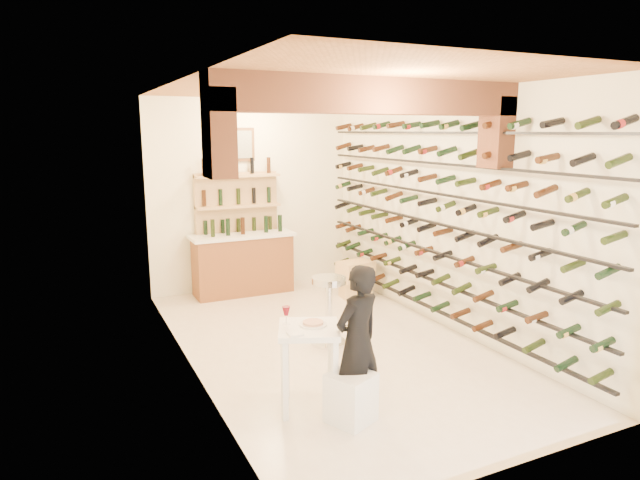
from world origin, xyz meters
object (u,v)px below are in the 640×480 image
at_px(wine_rack, 433,216).
at_px(white_stool, 351,397).
at_px(chrome_barstool, 329,306).
at_px(tasting_table, 309,342).
at_px(person, 358,341).
at_px(crate_lower, 355,289).
at_px(back_counter, 243,262).

bearing_deg(wine_rack, white_stool, -140.91).
height_order(wine_rack, chrome_barstool, wine_rack).
bearing_deg(tasting_table, wine_rack, 52.60).
distance_m(tasting_table, person, 0.48).
relative_size(white_stool, crate_lower, 1.01).
xyz_separation_m(wine_rack, white_stool, (-2.21, -1.80, -1.31)).
distance_m(white_stool, crate_lower, 3.95).
height_order(wine_rack, back_counter, wine_rack).
relative_size(back_counter, crate_lower, 3.65).
xyz_separation_m(wine_rack, chrome_barstool, (-1.54, 0.02, -1.04)).
xyz_separation_m(person, crate_lower, (1.83, 3.33, -0.60)).
height_order(tasting_table, chrome_barstool, tasting_table).
relative_size(person, crate_lower, 3.15).
height_order(wine_rack, white_stool, wine_rack).
relative_size(white_stool, person, 0.32).
height_order(chrome_barstool, crate_lower, chrome_barstool).
bearing_deg(back_counter, chrome_barstool, -83.78).
xyz_separation_m(tasting_table, crate_lower, (2.20, 3.03, -0.54)).
bearing_deg(person, crate_lower, -137.65).
distance_m(white_stool, chrome_barstool, 1.95).
height_order(back_counter, person, person).
distance_m(tasting_table, crate_lower, 3.78).
height_order(tasting_table, person, person).
bearing_deg(tasting_table, back_counter, 104.28).
xyz_separation_m(white_stool, crate_lower, (1.96, 3.43, -0.10)).
xyz_separation_m(person, chrome_barstool, (0.55, 1.71, -0.23)).
xyz_separation_m(back_counter, tasting_table, (-0.63, -4.04, 0.15)).
xyz_separation_m(tasting_table, person, (0.37, -0.30, 0.05)).
bearing_deg(person, chrome_barstool, -126.51).
distance_m(person, crate_lower, 3.85).
bearing_deg(person, wine_rack, -159.76).
bearing_deg(wine_rack, tasting_table, -150.50).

